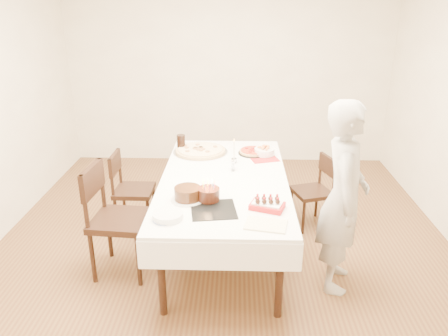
{
  "coord_description": "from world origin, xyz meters",
  "views": [
    {
      "loc": [
        0.11,
        -3.64,
        2.31
      ],
      "look_at": [
        0.01,
        0.02,
        0.85
      ],
      "focal_mm": 35.0,
      "sensor_mm": 36.0,
      "label": 1
    }
  ],
  "objects_px": {
    "chair_right_savory": "(312,192)",
    "chair_left_savory": "(134,191)",
    "pizza_pepperoni": "(253,152)",
    "taper_candle": "(234,151)",
    "strawberry_box": "(267,205)",
    "pizza_white": "(200,151)",
    "birthday_cake": "(209,190)",
    "dining_table": "(224,214)",
    "person": "(343,198)",
    "layer_cake": "(188,194)",
    "pasta_bowl": "(264,152)",
    "chair_left_dessert": "(121,220)",
    "cola_glass": "(181,142)"
  },
  "relations": [
    {
      "from": "pizza_white",
      "to": "birthday_cake",
      "type": "distance_m",
      "value": 1.17
    },
    {
      "from": "pizza_pepperoni",
      "to": "strawberry_box",
      "type": "relative_size",
      "value": 1.21
    },
    {
      "from": "dining_table",
      "to": "layer_cake",
      "type": "height_order",
      "value": "layer_cake"
    },
    {
      "from": "pizza_white",
      "to": "dining_table",
      "type": "bearing_deg",
      "value": -68.22
    },
    {
      "from": "taper_candle",
      "to": "pizza_pepperoni",
      "type": "bearing_deg",
      "value": 54.11
    },
    {
      "from": "pizza_pepperoni",
      "to": "strawberry_box",
      "type": "distance_m",
      "value": 1.26
    },
    {
      "from": "pizza_white",
      "to": "layer_cake",
      "type": "relative_size",
      "value": 2.07
    },
    {
      "from": "pasta_bowl",
      "to": "taper_candle",
      "type": "bearing_deg",
      "value": -144.49
    },
    {
      "from": "dining_table",
      "to": "strawberry_box",
      "type": "relative_size",
      "value": 8.39
    },
    {
      "from": "person",
      "to": "cola_glass",
      "type": "xyz_separation_m",
      "value": [
        -1.45,
        1.24,
        0.04
      ]
    },
    {
      "from": "chair_left_savory",
      "to": "taper_candle",
      "type": "relative_size",
      "value": 3.28
    },
    {
      "from": "person",
      "to": "chair_right_savory",
      "type": "bearing_deg",
      "value": 15.28
    },
    {
      "from": "chair_right_savory",
      "to": "chair_left_savory",
      "type": "relative_size",
      "value": 0.93
    },
    {
      "from": "pizza_white",
      "to": "taper_candle",
      "type": "height_order",
      "value": "taper_candle"
    },
    {
      "from": "chair_left_dessert",
      "to": "dining_table",
      "type": "bearing_deg",
      "value": -152.3
    },
    {
      "from": "person",
      "to": "birthday_cake",
      "type": "xyz_separation_m",
      "value": [
        -1.07,
        0.0,
        0.05
      ]
    },
    {
      "from": "pasta_bowl",
      "to": "pizza_white",
      "type": "bearing_deg",
      "value": 174.45
    },
    {
      "from": "chair_left_dessert",
      "to": "layer_cake",
      "type": "relative_size",
      "value": 3.61
    },
    {
      "from": "cola_glass",
      "to": "birthday_cake",
      "type": "relative_size",
      "value": 0.93
    },
    {
      "from": "chair_left_savory",
      "to": "pasta_bowl",
      "type": "relative_size",
      "value": 3.99
    },
    {
      "from": "dining_table",
      "to": "strawberry_box",
      "type": "bearing_deg",
      "value": -59.52
    },
    {
      "from": "pizza_white",
      "to": "birthday_cake",
      "type": "xyz_separation_m",
      "value": [
        0.16,
        -1.15,
        0.07
      ]
    },
    {
      "from": "person",
      "to": "pasta_bowl",
      "type": "distance_m",
      "value": 1.23
    },
    {
      "from": "chair_right_savory",
      "to": "cola_glass",
      "type": "distance_m",
      "value": 1.47
    },
    {
      "from": "chair_left_dessert",
      "to": "pizza_pepperoni",
      "type": "distance_m",
      "value": 1.58
    },
    {
      "from": "pizza_pepperoni",
      "to": "layer_cake",
      "type": "height_order",
      "value": "layer_cake"
    },
    {
      "from": "taper_candle",
      "to": "pizza_white",
      "type": "bearing_deg",
      "value": 141.0
    },
    {
      "from": "pizza_white",
      "to": "taper_candle",
      "type": "distance_m",
      "value": 0.47
    },
    {
      "from": "strawberry_box",
      "to": "pasta_bowl",
      "type": "bearing_deg",
      "value": 87.85
    },
    {
      "from": "chair_right_savory",
      "to": "pizza_white",
      "type": "bearing_deg",
      "value": 153.87
    },
    {
      "from": "chair_left_dessert",
      "to": "pasta_bowl",
      "type": "relative_size",
      "value": 4.82
    },
    {
      "from": "chair_left_savory",
      "to": "taper_candle",
      "type": "bearing_deg",
      "value": 177.91
    },
    {
      "from": "person",
      "to": "birthday_cake",
      "type": "distance_m",
      "value": 1.08
    },
    {
      "from": "person",
      "to": "pizza_pepperoni",
      "type": "bearing_deg",
      "value": 42.33
    },
    {
      "from": "chair_left_savory",
      "to": "person",
      "type": "bearing_deg",
      "value": 154.66
    },
    {
      "from": "chair_left_dessert",
      "to": "taper_candle",
      "type": "relative_size",
      "value": 3.97
    },
    {
      "from": "chair_left_dessert",
      "to": "pasta_bowl",
      "type": "xyz_separation_m",
      "value": [
        1.28,
        0.98,
        0.29
      ]
    },
    {
      "from": "chair_right_savory",
      "to": "chair_left_savory",
      "type": "distance_m",
      "value": 1.85
    },
    {
      "from": "chair_right_savory",
      "to": "pizza_pepperoni",
      "type": "distance_m",
      "value": 0.74
    },
    {
      "from": "pizza_white",
      "to": "strawberry_box",
      "type": "bearing_deg",
      "value": -63.94
    },
    {
      "from": "pizza_white",
      "to": "chair_left_dessert",
      "type": "bearing_deg",
      "value": -120.36
    },
    {
      "from": "taper_candle",
      "to": "birthday_cake",
      "type": "distance_m",
      "value": 0.89
    },
    {
      "from": "dining_table",
      "to": "layer_cake",
      "type": "relative_size",
      "value": 7.74
    },
    {
      "from": "pasta_bowl",
      "to": "birthday_cake",
      "type": "distance_m",
      "value": 1.2
    },
    {
      "from": "pizza_pepperoni",
      "to": "taper_candle",
      "type": "distance_m",
      "value": 0.35
    },
    {
      "from": "dining_table",
      "to": "birthday_cake",
      "type": "distance_m",
      "value": 0.68
    },
    {
      "from": "dining_table",
      "to": "cola_glass",
      "type": "height_order",
      "value": "cola_glass"
    },
    {
      "from": "taper_candle",
      "to": "cola_glass",
      "type": "relative_size",
      "value": 1.52
    },
    {
      "from": "dining_table",
      "to": "person",
      "type": "bearing_deg",
      "value": -26.81
    },
    {
      "from": "chair_left_dessert",
      "to": "pizza_pepperoni",
      "type": "bearing_deg",
      "value": -133.81
    }
  ]
}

